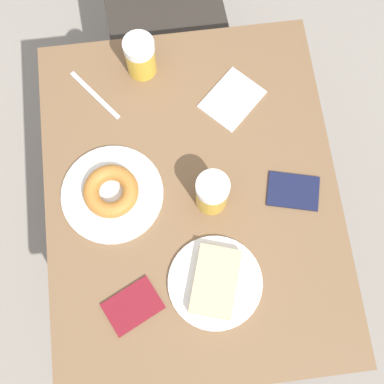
{
  "coord_description": "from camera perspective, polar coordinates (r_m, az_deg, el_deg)",
  "views": [
    {
      "loc": [
        -0.05,
        -0.37,
        2.02
      ],
      "look_at": [
        0.0,
        0.0,
        0.77
      ],
      "focal_mm": 50.0,
      "sensor_mm": 36.0,
      "label": 1
    }
  ],
  "objects": [
    {
      "name": "beer_mug_left",
      "position": [
        1.41,
        -5.54,
        14.2
      ],
      "size": [
        0.08,
        0.08,
        0.12
      ],
      "color": "gold",
      "rests_on": "table"
    },
    {
      "name": "ground_plane",
      "position": [
        2.05,
        0.0,
        -6.25
      ],
      "size": [
        8.0,
        8.0,
        0.0
      ],
      "primitive_type": "plane",
      "color": "gray"
    },
    {
      "name": "napkin_folded",
      "position": [
        1.42,
        4.3,
        9.84
      ],
      "size": [
        0.19,
        0.19,
        0.0
      ],
      "rotation": [
        0.0,
        0.0,
        3.9
      ],
      "color": "white",
      "rests_on": "table"
    },
    {
      "name": "plate_with_cake",
      "position": [
        1.26,
        2.5,
        -9.57
      ],
      "size": [
        0.22,
        0.22,
        0.04
      ],
      "color": "white",
      "rests_on": "table"
    },
    {
      "name": "passport_near_edge",
      "position": [
        1.34,
        10.74,
        0.1
      ],
      "size": [
        0.14,
        0.12,
        0.01
      ],
      "rotation": [
        0.0,
        0.0,
        1.32
      ],
      "color": "#141938",
      "rests_on": "table"
    },
    {
      "name": "beer_mug_center",
      "position": [
        1.26,
        2.15,
        -0.09
      ],
      "size": [
        0.08,
        0.08,
        0.12
      ],
      "color": "gold",
      "rests_on": "table"
    },
    {
      "name": "fork",
      "position": [
        1.44,
        -10.31,
        10.13
      ],
      "size": [
        0.12,
        0.15,
        0.0
      ],
      "rotation": [
        0.0,
        0.0,
        0.66
      ],
      "color": "silver",
      "rests_on": "table"
    },
    {
      "name": "passport_far_edge",
      "position": [
        1.27,
        -6.33,
        -12.0
      ],
      "size": [
        0.15,
        0.13,
        0.01
      ],
      "rotation": [
        0.0,
        0.0,
        2.02
      ],
      "color": "maroon",
      "rests_on": "table"
    },
    {
      "name": "table",
      "position": [
        1.39,
        0.0,
        -1.12
      ],
      "size": [
        0.73,
        0.92,
        0.75
      ],
      "color": "brown",
      "rests_on": "ground_plane"
    },
    {
      "name": "plate_with_donut",
      "position": [
        1.32,
        -8.58,
        -0.05
      ],
      "size": [
        0.25,
        0.25,
        0.05
      ],
      "color": "white",
      "rests_on": "table"
    }
  ]
}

